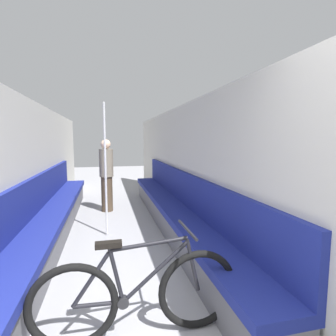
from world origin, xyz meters
TOP-DOWN VIEW (x-y plane):
  - wall_left at (-1.27, 3.71)m, footprint 0.10×10.63m
  - wall_right at (1.27, 3.71)m, footprint 0.10×10.63m
  - bench_seat_row_left at (-1.01, 3.74)m, footprint 0.50×6.07m
  - bench_seat_row_right at (1.01, 3.74)m, footprint 0.50×6.07m
  - bicycle at (0.10, 1.37)m, footprint 1.68×0.46m
  - grab_pole_near at (-0.14, 3.79)m, footprint 0.08×0.08m
  - passenger_standing at (-0.13, 5.29)m, footprint 0.30×0.30m

SIDE VIEW (x-z plane):
  - bench_seat_row_left at x=-1.01m, z-range -0.19..0.84m
  - bench_seat_row_right at x=1.01m, z-range -0.19..0.84m
  - bicycle at x=0.10m, z-range -0.08..0.80m
  - passenger_standing at x=-0.13m, z-range 0.02..1.62m
  - grab_pole_near at x=-0.14m, z-range -0.03..2.16m
  - wall_left at x=-1.27m, z-range 0.00..2.21m
  - wall_right at x=1.27m, z-range 0.00..2.21m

